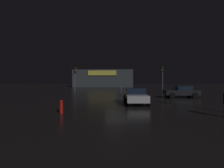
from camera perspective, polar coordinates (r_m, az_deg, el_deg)
The scene contains 8 objects.
ground_plane at distance 19.65m, azimuth 1.48°, elevation -4.82°, with size 120.00×120.00×0.00m, color black.
store_building at distance 51.60m, azimuth -2.62°, elevation 1.86°, with size 16.87×8.85×4.89m.
traffic_signal_opposite at distance 28.65m, azimuth -12.11°, elevation 3.28°, with size 0.42×0.42×4.16m.
traffic_signal_cross_left at distance 27.61m, azimuth 16.27°, elevation 3.62°, with size 0.41×0.43×4.27m.
car_near at distance 22.07m, azimuth 22.00°, elevation -2.31°, with size 4.00×2.11×1.43m.
car_far at distance 15.51m, azimuth 7.80°, elevation -3.87°, with size 2.21×4.17×1.43m.
fire_hydrant at distance 11.63m, azimuth -16.43°, elevation -7.19°, with size 0.22×0.22×0.87m.
bollard_kerb_a at distance 27.93m, azimuth 3.04°, elevation -1.75°, with size 0.10×0.10×1.14m, color #595B60.
Camera 1 is at (1.16, -19.49, 2.19)m, focal length 27.64 mm.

